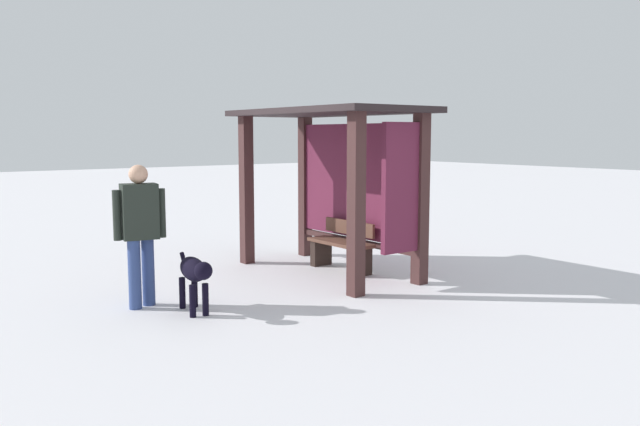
{
  "coord_description": "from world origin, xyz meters",
  "views": [
    {
      "loc": [
        7.14,
        -5.5,
        1.93
      ],
      "look_at": [
        0.3,
        -0.35,
        0.9
      ],
      "focal_mm": 36.51,
      "sensor_mm": 36.0,
      "label": 1
    }
  ],
  "objects": [
    {
      "name": "ground_plane",
      "position": [
        0.0,
        0.0,
        0.0
      ],
      "size": [
        60.0,
        60.0,
        0.0
      ],
      "primitive_type": "plane",
      "color": "silver"
    },
    {
      "name": "bus_shelter",
      "position": [
        0.1,
        0.19,
        1.58
      ],
      "size": [
        2.99,
        1.53,
        2.29
      ],
      "color": "#3E2423",
      "rests_on": "ground"
    },
    {
      "name": "bench_left_inside",
      "position": [
        0.0,
        0.27,
        0.33
      ],
      "size": [
        1.11,
        0.37,
        0.71
      ],
      "color": "brown",
      "rests_on": "ground"
    },
    {
      "name": "person_walking",
      "position": [
        0.21,
        -2.79,
        0.93
      ],
      "size": [
        0.33,
        0.58,
        1.61
      ],
      "color": "#222922",
      "rests_on": "ground"
    },
    {
      "name": "dog",
      "position": [
        0.8,
        -2.43,
        0.45
      ],
      "size": [
        0.93,
        0.34,
        0.63
      ],
      "color": "black",
      "rests_on": "ground"
    }
  ]
}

